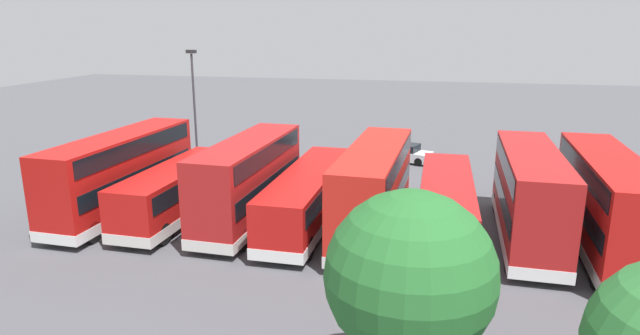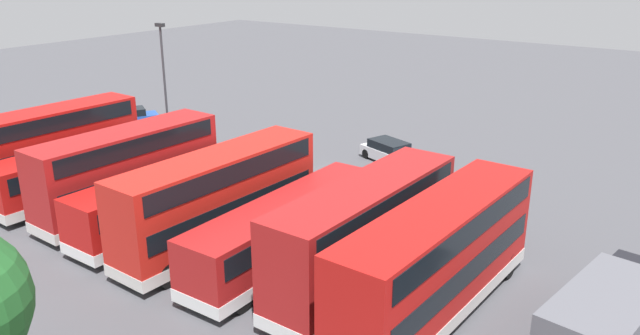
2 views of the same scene
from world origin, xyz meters
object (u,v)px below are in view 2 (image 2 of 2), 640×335
object	(u,v)px
bus_double_decker_far_end	(45,145)
car_hatchback_silver	(131,117)
bus_double_decker_near_end	(438,257)
car_small_green	(390,152)
bus_single_deck_third	(288,229)
bus_single_deck_seventh	(79,171)
bus_double_decker_fourth	(219,198)
bus_single_deck_fifth	(178,194)
bus_double_decker_sixth	(128,169)
lamp_post_tall	(164,77)
box_truck_blue	(612,324)
waste_bin_yellow	(303,164)
bus_double_decker_second	(365,232)

from	to	relation	value
bus_double_decker_far_end	car_hatchback_silver	bearing A→B (deg)	-59.28
bus_double_decker_near_end	car_small_green	world-z (taller)	bus_double_decker_near_end
bus_single_deck_third	bus_double_decker_far_end	distance (m)	17.98
bus_single_deck_seventh	car_small_green	size ratio (longest dim) A/B	2.17
bus_double_decker_near_end	bus_double_decker_fourth	distance (m)	10.99
bus_single_deck_fifth	bus_double_decker_sixth	xyz separation A→B (m)	(3.22, 0.43, 0.82)
bus_double_decker_sixth	bus_single_deck_fifth	bearing A→B (deg)	-172.42
bus_double_decker_near_end	bus_double_decker_sixth	bearing A→B (deg)	0.66
bus_double_decker_sixth	lamp_post_tall	bearing A→B (deg)	-51.36
box_truck_blue	bus_double_decker_far_end	bearing A→B (deg)	1.14
bus_single_deck_fifth	lamp_post_tall	size ratio (longest dim) A/B	1.36
car_small_green	bus_double_decker_far_end	bearing A→B (deg)	46.62
bus_double_decker_near_end	car_small_green	distance (m)	18.66
waste_bin_yellow	lamp_post_tall	bearing A→B (deg)	7.98
bus_single_deck_third	bus_single_deck_seventh	xyz separation A→B (m)	(14.49, 0.69, -0.00)
car_hatchback_silver	lamp_post_tall	xyz separation A→B (m)	(-7.09, 2.30, 4.39)
bus_double_decker_fourth	car_hatchback_silver	world-z (taller)	bus_double_decker_fourth
bus_double_decker_near_end	box_truck_blue	size ratio (longest dim) A/B	1.55
bus_double_decker_sixth	box_truck_blue	size ratio (longest dim) A/B	1.36
bus_double_decker_far_end	car_hatchback_silver	world-z (taller)	bus_double_decker_far_end
bus_single_deck_third	lamp_post_tall	size ratio (longest dim) A/B	1.32
bus_double_decker_near_end	lamp_post_tall	bearing A→B (deg)	-19.71
bus_double_decker_near_end	bus_single_deck_third	size ratio (longest dim) A/B	1.03
bus_double_decker_fourth	bus_double_decker_far_end	distance (m)	14.32
bus_double_decker_fourth	waste_bin_yellow	bearing A→B (deg)	-73.33
car_hatchback_silver	waste_bin_yellow	distance (m)	17.98
bus_double_decker_second	car_small_green	size ratio (longest dim) A/B	2.33
bus_double_decker_near_end	bus_double_decker_fourth	size ratio (longest dim) A/B	1.07
bus_single_deck_third	bus_single_deck_fifth	bearing A→B (deg)	-0.41
bus_double_decker_fourth	car_small_green	xyz separation A→B (m)	(-0.44, -15.67, -1.75)
bus_double_decker_fourth	box_truck_blue	distance (m)	17.14
bus_double_decker_second	lamp_post_tall	world-z (taller)	lamp_post_tall
bus_double_decker_second	car_hatchback_silver	distance (m)	30.88
bus_double_decker_far_end	lamp_post_tall	distance (m)	9.69
bus_single_deck_fifth	box_truck_blue	world-z (taller)	box_truck_blue
bus_double_decker_far_end	box_truck_blue	bearing A→B (deg)	-178.86
box_truck_blue	bus_double_decker_near_end	bearing A→B (deg)	2.88
bus_double_decker_fourth	car_hatchback_silver	xyz separation A→B (m)	(21.22, -11.67, -1.75)
bus_single_deck_third	bus_double_decker_second	bearing A→B (deg)	-178.01
waste_bin_yellow	car_small_green	bearing A→B (deg)	-127.79
bus_single_deck_third	car_hatchback_silver	xyz separation A→B (m)	(24.86, -11.12, -0.92)
bus_double_decker_fourth	bus_double_decker_sixth	distance (m)	6.78
bus_single_deck_third	lamp_post_tall	bearing A→B (deg)	-26.41
bus_double_decker_near_end	bus_double_decker_fourth	world-z (taller)	same
bus_double_decker_fourth	box_truck_blue	world-z (taller)	bus_double_decker_fourth
bus_double_decker_far_end	lamp_post_tall	xyz separation A→B (m)	(-0.18, -9.32, 2.64)
bus_single_deck_fifth	bus_double_decker_fourth	bearing A→B (deg)	170.46
bus_double_decker_fourth	car_small_green	distance (m)	15.78
bus_double_decker_sixth	bus_double_decker_second	bearing A→B (deg)	-177.95
bus_double_decker_second	waste_bin_yellow	bearing A→B (deg)	-43.27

